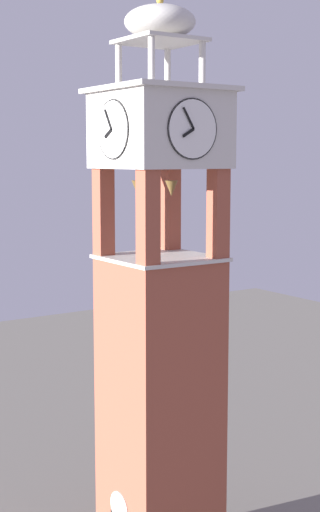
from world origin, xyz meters
TOP-DOWN VIEW (x-y plane):
  - clock_tower at (0.00, -0.00)m, footprint 3.92×3.92m

SIDE VIEW (x-z plane):
  - clock_tower at x=0.00m, z-range -1.66..17.79m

